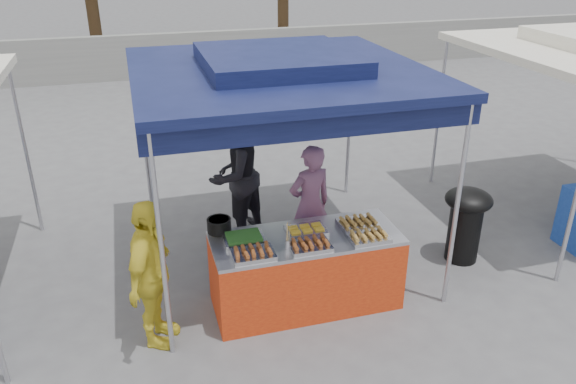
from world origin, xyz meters
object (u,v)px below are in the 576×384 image
object	(u,v)px
cooking_pot	(219,225)
helper_man	(234,175)
customer_person	(151,275)
vendor_table	(306,270)
wok_burner	(466,219)
vendor_woman	(310,205)

from	to	relation	value
cooking_pot	helper_man	world-z (taller)	helper_man
cooking_pot	customer_person	world-z (taller)	customer_person
vendor_table	helper_man	size ratio (longest dim) A/B	1.12
wok_burner	customer_person	xyz separation A→B (m)	(-3.79, -0.54, 0.21)
vendor_woman	helper_man	xyz separation A→B (m)	(-0.76, 0.88, 0.12)
helper_man	customer_person	bearing A→B (deg)	16.37
cooking_pot	customer_person	xyz separation A→B (m)	(-0.76, -0.55, -0.15)
vendor_table	customer_person	distance (m)	1.67
vendor_table	customer_person	size ratio (longest dim) A/B	1.28
customer_person	vendor_woman	bearing A→B (deg)	-39.46
helper_man	customer_person	world-z (taller)	helper_man
vendor_table	helper_man	bearing A→B (deg)	104.43
cooking_pot	wok_burner	distance (m)	3.05
vendor_woman	customer_person	world-z (taller)	customer_person
vendor_table	vendor_woman	world-z (taller)	vendor_woman
cooking_pot	vendor_woman	world-z (taller)	vendor_woman
helper_man	cooking_pot	bearing A→B (deg)	30.86
vendor_woman	customer_person	bearing A→B (deg)	16.26
cooking_pot	helper_man	xyz separation A→B (m)	(0.42, 1.36, -0.03)
wok_burner	helper_man	bearing A→B (deg)	161.17
vendor_table	customer_person	world-z (taller)	customer_person
vendor_woman	helper_man	bearing A→B (deg)	-60.96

